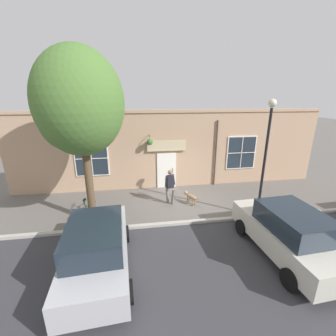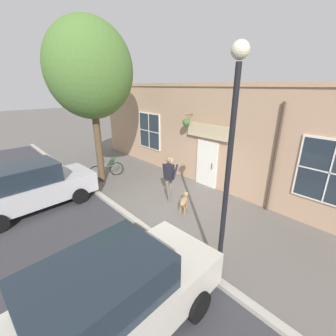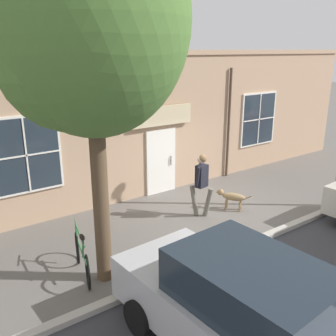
{
  "view_description": "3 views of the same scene",
  "coord_description": "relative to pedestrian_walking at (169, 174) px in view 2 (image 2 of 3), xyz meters",
  "views": [
    {
      "loc": [
        10.2,
        -2.11,
        5.22
      ],
      "look_at": [
        -1.38,
        -0.36,
        1.45
      ],
      "focal_mm": 24.0,
      "sensor_mm": 36.0,
      "label": 1
    },
    {
      "loc": [
        5.58,
        5.58,
        4.39
      ],
      "look_at": [
        -0.9,
        -1.53,
        0.83
      ],
      "focal_mm": 24.0,
      "sensor_mm": 36.0,
      "label": 2
    },
    {
      "loc": [
        7.35,
        -6.91,
        4.51
      ],
      "look_at": [
        -0.98,
        -0.9,
        1.24
      ],
      "focal_mm": 40.0,
      "sensor_mm": 36.0,
      "label": 3
    }
  ],
  "objects": [
    {
      "name": "ground_plane",
      "position": [
        0.0,
        0.46,
        -1.1
      ],
      "size": [
        90.0,
        90.0,
        0.0
      ],
      "primitive_type": "plane",
      "color": "#66605B"
    },
    {
      "name": "storefront_facade",
      "position": [
        -2.34,
        0.45,
        1.16
      ],
      "size": [
        0.95,
        18.0,
        4.5
      ],
      "color": "tan",
      "rests_on": "ground_plane"
    },
    {
      "name": "pedestrian_walking",
      "position": [
        0.0,
        0.0,
        0.0
      ],
      "size": [
        0.65,
        0.55,
        1.81
      ],
      "color": "#6B665B",
      "rests_on": "ground_plane"
    },
    {
      "name": "dog_on_leash",
      "position": [
        0.2,
        1.01,
        -0.7
      ],
      "size": [
        0.96,
        0.62,
        0.61
      ],
      "color": "#997A51",
      "rests_on": "ground_plane"
    },
    {
      "name": "street_tree_by_curb",
      "position": [
        1.13,
        -3.67,
        3.71
      ],
      "size": [
        3.62,
        3.26,
        6.97
      ],
      "color": "brown",
      "rests_on": "ground_plane"
    },
    {
      "name": "leaning_bicycle",
      "position": [
        0.73,
        -3.88,
        -0.72
      ],
      "size": [
        1.7,
        0.47,
        1.0
      ],
      "color": "black",
      "rests_on": "ground_plane"
    },
    {
      "name": "parked_car_nearest_curb",
      "position": [
        4.27,
        -2.91,
        -0.22
      ],
      "size": [
        4.39,
        2.12,
        1.75
      ],
      "color": "#B7B7BC",
      "rests_on": "ground_plane"
    },
    {
      "name": "parked_car_mid_block",
      "position": [
        4.42,
        3.28,
        -0.22
      ],
      "size": [
        4.39,
        2.12,
        1.75
      ],
      "color": "beige",
      "rests_on": "ground_plane"
    },
    {
      "name": "street_lamp",
      "position": [
        1.83,
        3.74,
        2.21
      ],
      "size": [
        0.32,
        0.32,
        5.11
      ],
      "color": "black",
      "rests_on": "ground_plane"
    }
  ]
}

